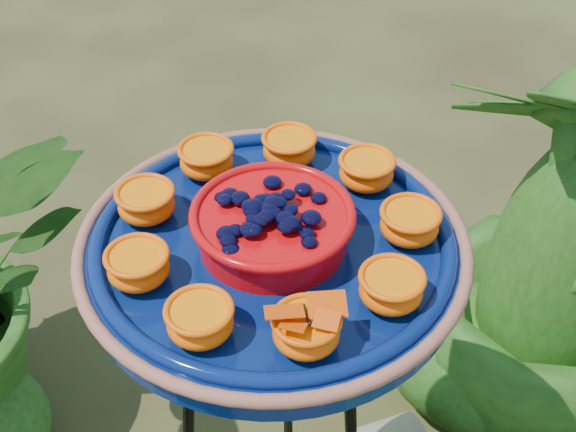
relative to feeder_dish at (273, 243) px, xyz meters
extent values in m
torus|color=black|center=(0.00, 0.00, -0.05)|extent=(0.33, 0.33, 0.02)
cylinder|color=black|center=(0.05, 0.14, -0.49)|extent=(0.04, 0.09, 0.88)
cylinder|color=#071852|center=(0.00, 0.00, -0.02)|extent=(0.58, 0.58, 0.04)
torus|color=#9D5447|center=(0.00, 0.00, 0.00)|extent=(0.47, 0.47, 0.02)
torus|color=#071852|center=(0.00, 0.00, 0.00)|extent=(0.43, 0.43, 0.02)
cylinder|color=#C4070A|center=(0.00, 0.00, 0.02)|extent=(0.23, 0.23, 0.04)
torus|color=#C4070A|center=(0.00, 0.00, 0.05)|extent=(0.19, 0.19, 0.01)
ellipsoid|color=black|center=(0.00, 0.00, 0.05)|extent=(0.16, 0.16, 0.03)
ellipsoid|color=#FD5302|center=(0.16, -0.03, 0.02)|extent=(0.07, 0.07, 0.04)
cylinder|color=orange|center=(0.16, -0.03, 0.04)|extent=(0.06, 0.06, 0.01)
ellipsoid|color=#FD5302|center=(0.14, 0.08, 0.02)|extent=(0.07, 0.07, 0.04)
cylinder|color=orange|center=(0.14, 0.08, 0.04)|extent=(0.06, 0.06, 0.01)
ellipsoid|color=#FD5302|center=(0.05, 0.15, 0.02)|extent=(0.07, 0.07, 0.04)
cylinder|color=orange|center=(0.05, 0.15, 0.04)|extent=(0.06, 0.06, 0.01)
ellipsoid|color=#FD5302|center=(-0.06, 0.15, 0.02)|extent=(0.07, 0.07, 0.04)
cylinder|color=orange|center=(-0.06, 0.15, 0.04)|extent=(0.06, 0.06, 0.01)
ellipsoid|color=#FD5302|center=(-0.14, 0.08, 0.02)|extent=(0.07, 0.07, 0.04)
cylinder|color=orange|center=(-0.14, 0.08, 0.04)|extent=(0.06, 0.06, 0.01)
ellipsoid|color=#FD5302|center=(-0.16, -0.03, 0.02)|extent=(0.07, 0.07, 0.04)
cylinder|color=orange|center=(-0.16, -0.03, 0.04)|extent=(0.06, 0.06, 0.01)
ellipsoid|color=#FD5302|center=(-0.10, -0.12, 0.02)|extent=(0.07, 0.07, 0.04)
cylinder|color=orange|center=(-0.10, -0.12, 0.04)|extent=(0.06, 0.06, 0.01)
ellipsoid|color=#FD5302|center=(0.00, -0.16, 0.02)|extent=(0.07, 0.07, 0.04)
cylinder|color=orange|center=(0.00, -0.16, 0.04)|extent=(0.06, 0.06, 0.01)
ellipsoid|color=#FD5302|center=(0.11, -0.12, 0.02)|extent=(0.07, 0.07, 0.04)
cylinder|color=orange|center=(0.11, -0.12, 0.04)|extent=(0.06, 0.06, 0.01)
cylinder|color=black|center=(0.00, -0.16, 0.05)|extent=(0.00, 0.03, 0.00)
cube|color=#FF6305|center=(-0.02, -0.16, 0.05)|extent=(0.04, 0.03, 0.01)
cube|color=#FF6305|center=(0.02, -0.16, 0.05)|extent=(0.04, 0.03, 0.01)
imported|color=#194612|center=(0.64, 0.32, -0.46)|extent=(0.73, 0.73, 0.94)
camera|label=1|loc=(-0.13, -0.69, 0.64)|focal=50.00mm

